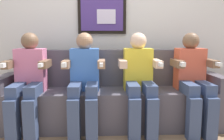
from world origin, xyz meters
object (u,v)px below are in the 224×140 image
Objects in this scene: person_left_center at (84,78)px; person_right_center at (139,78)px; couch at (111,100)px; person_rightmost at (193,78)px; person_leftmost at (28,79)px.

person_right_center is at bearing 0.04° from person_left_center.
person_rightmost reaches higher than couch.
person_left_center is 1.23m from person_rightmost.
person_right_center is (0.31, -0.17, 0.29)m from couch.
person_left_center is 1.00× the size of person_right_center.
couch is 2.34× the size of person_leftmost.
person_leftmost is 1.00× the size of person_right_center.
couch is at bearing 151.20° from person_right_center.
couch is 0.46m from person_right_center.
couch is 0.46m from person_left_center.
person_rightmost is at bearing -0.04° from person_right_center.
person_leftmost is 1.23m from person_right_center.
person_left_center is 0.61m from person_right_center.
person_left_center and person_right_center have the same top height.
couch is 2.34× the size of person_left_center.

